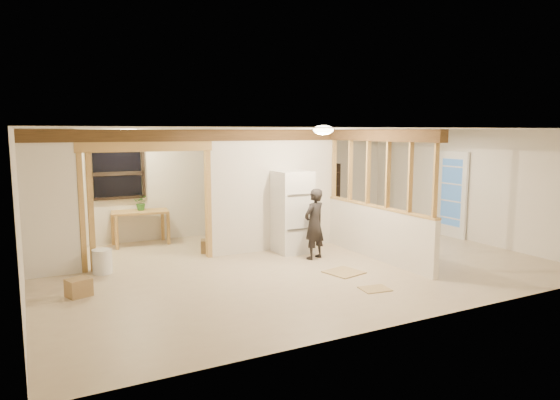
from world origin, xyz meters
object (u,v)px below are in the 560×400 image
refrigerator (292,212)px  woman (314,224)px  shop_vac (64,246)px  bookshelf (325,194)px  work_table (141,228)px

refrigerator → woman: 0.71m
shop_vac → refrigerator: bearing=-19.9°
refrigerator → bookshelf: refrigerator is taller
work_table → shop_vac: bearing=-151.7°
refrigerator → bookshelf: size_ratio=1.03×
work_table → refrigerator: bearing=-30.2°
shop_vac → work_table: bearing=19.8°
work_table → bookshelf: size_ratio=0.74×
woman → bookshelf: 3.59m
refrigerator → shop_vac: bearing=160.1°
woman → work_table: woman is taller
refrigerator → shop_vac: refrigerator is taller
refrigerator → bookshelf: (2.20, 2.24, -0.02)m
refrigerator → woman: (0.11, -0.68, -0.15)m
shop_vac → bookshelf: 6.46m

